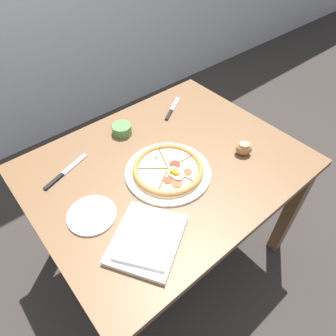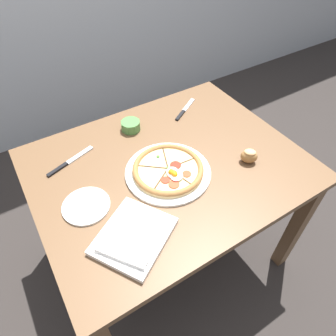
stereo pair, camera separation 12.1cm
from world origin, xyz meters
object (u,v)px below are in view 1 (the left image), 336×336
(dining_table, at_px, (166,180))
(bread_piece_near, at_px, (244,148))
(pizza, at_px, (168,170))
(napkin_folded, at_px, (147,239))
(knife_main, at_px, (66,172))
(ramekin_bowl, at_px, (122,129))
(side_saucer, at_px, (92,215))
(knife_spare, at_px, (172,109))

(dining_table, xyz_separation_m, bread_piece_near, (0.30, -0.17, 0.14))
(dining_table, relative_size, pizza, 3.18)
(napkin_folded, xyz_separation_m, knife_main, (-0.06, 0.47, -0.01))
(ramekin_bowl, distance_m, side_saucer, 0.48)
(napkin_folded, distance_m, knife_main, 0.48)
(ramekin_bowl, bearing_deg, bread_piece_near, -54.70)
(napkin_folded, bearing_deg, knife_main, 97.54)
(side_saucer, bearing_deg, knife_main, 83.90)
(knife_main, relative_size, side_saucer, 1.27)
(ramekin_bowl, relative_size, knife_spare, 0.51)
(bread_piece_near, distance_m, knife_main, 0.76)
(bread_piece_near, relative_size, knife_main, 0.39)
(dining_table, distance_m, bread_piece_near, 0.37)
(bread_piece_near, bearing_deg, ramekin_bowl, 125.30)
(napkin_folded, distance_m, knife_spare, 0.78)
(dining_table, height_order, pizza, pizza)
(pizza, distance_m, knife_spare, 0.46)
(pizza, bearing_deg, ramekin_bowl, 89.80)
(napkin_folded, bearing_deg, side_saucer, 113.24)
(dining_table, relative_size, knife_spare, 6.04)
(bread_piece_near, bearing_deg, knife_main, 148.38)
(knife_spare, distance_m, side_saucer, 0.73)
(dining_table, distance_m, knife_main, 0.43)
(knife_main, distance_m, side_saucer, 0.26)
(napkin_folded, height_order, bread_piece_near, bread_piece_near)
(knife_spare, bearing_deg, bread_piece_near, -119.63)
(knife_spare, bearing_deg, knife_main, 153.24)
(napkin_folded, relative_size, bread_piece_near, 3.76)
(napkin_folded, distance_m, side_saucer, 0.23)
(pizza, relative_size, bread_piece_near, 4.03)
(bread_piece_near, height_order, side_saucer, bread_piece_near)
(ramekin_bowl, relative_size, side_saucer, 0.54)
(dining_table, bearing_deg, ramekin_bowl, 95.57)
(ramekin_bowl, bearing_deg, napkin_folded, -116.02)
(knife_spare, height_order, side_saucer, same)
(pizza, distance_m, napkin_folded, 0.32)
(dining_table, distance_m, knife_spare, 0.41)
(napkin_folded, xyz_separation_m, knife_spare, (0.57, 0.53, -0.01))
(bread_piece_near, height_order, knife_main, bread_piece_near)
(knife_main, bearing_deg, knife_spare, -13.36)
(napkin_folded, distance_m, bread_piece_near, 0.59)
(dining_table, relative_size, bread_piece_near, 12.81)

